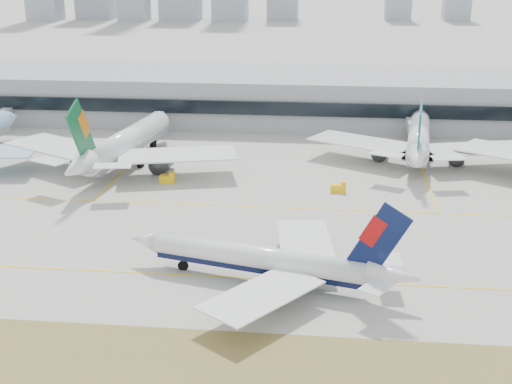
# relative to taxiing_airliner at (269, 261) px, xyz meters

# --- Properties ---
(ground) EXTENTS (3000.00, 3000.00, 0.00)m
(ground) POSITION_rel_taxiing_airliner_xyz_m (-6.01, 6.82, -4.08)
(ground) COLOR #A8A49D
(ground) RESTS_ON ground
(taxiing_airliner) EXTENTS (49.60, 42.36, 16.91)m
(taxiing_airliner) POSITION_rel_taxiing_airliner_xyz_m (0.00, 0.00, 0.00)
(taxiing_airliner) COLOR white
(taxiing_airliner) RESTS_ON ground
(widebody_eva) EXTENTS (62.06, 61.23, 22.32)m
(widebody_eva) POSITION_rel_taxiing_airliner_xyz_m (-42.31, 62.70, 1.85)
(widebody_eva) COLOR white
(widebody_eva) RESTS_ON ground
(widebody_cathay) EXTENTS (57.39, 56.55, 20.60)m
(widebody_cathay) POSITION_rel_taxiing_airliner_xyz_m (32.36, 77.07, 1.40)
(widebody_cathay) COLOR white
(widebody_cathay) RESTS_ON ground
(terminal) EXTENTS (280.00, 43.10, 15.00)m
(terminal) POSITION_rel_taxiing_airliner_xyz_m (-6.01, 121.66, 3.42)
(terminal) COLOR gray
(terminal) RESTS_ON ground
(gse_c) EXTENTS (3.55, 2.00, 2.60)m
(gse_c) POSITION_rel_taxiing_airliner_xyz_m (11.75, 48.86, -3.03)
(gse_c) COLOR yellow
(gse_c) RESTS_ON ground
(gse_b) EXTENTS (3.55, 2.00, 2.60)m
(gse_b) POSITION_rel_taxiing_airliner_xyz_m (-28.59, 51.31, -3.03)
(gse_b) COLOR yellow
(gse_b) RESTS_ON ground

